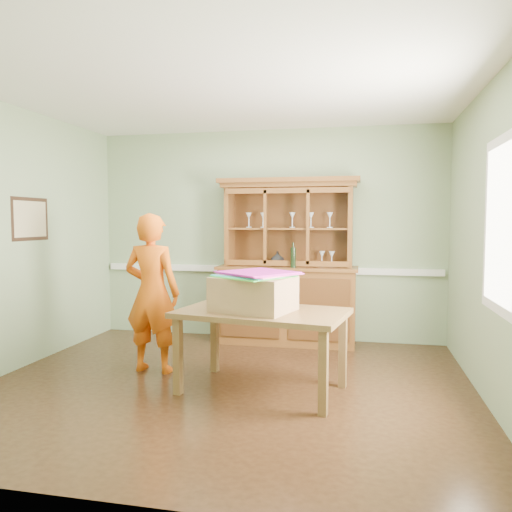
% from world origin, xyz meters
% --- Properties ---
extents(floor, '(4.50, 4.50, 0.00)m').
position_xyz_m(floor, '(0.00, 0.00, 0.00)').
color(floor, '#412715').
rests_on(floor, ground).
extents(ceiling, '(4.50, 4.50, 0.00)m').
position_xyz_m(ceiling, '(0.00, 0.00, 2.70)').
color(ceiling, white).
rests_on(ceiling, wall_back).
extents(wall_back, '(4.50, 0.00, 4.50)m').
position_xyz_m(wall_back, '(0.00, 2.00, 1.35)').
color(wall_back, '#8AA37A').
rests_on(wall_back, floor).
extents(wall_left, '(0.00, 4.00, 4.00)m').
position_xyz_m(wall_left, '(-2.25, 0.00, 1.35)').
color(wall_left, '#8AA37A').
rests_on(wall_left, floor).
extents(wall_right, '(0.00, 4.00, 4.00)m').
position_xyz_m(wall_right, '(2.25, 0.00, 1.35)').
color(wall_right, '#8AA37A').
rests_on(wall_right, floor).
extents(wall_front, '(4.50, 0.00, 4.50)m').
position_xyz_m(wall_front, '(0.00, -2.00, 1.35)').
color(wall_front, '#8AA37A').
rests_on(wall_front, floor).
extents(chair_rail, '(4.41, 0.05, 0.08)m').
position_xyz_m(chair_rail, '(0.00, 1.98, 0.90)').
color(chair_rail, white).
rests_on(chair_rail, wall_back).
extents(framed_map, '(0.03, 0.60, 0.46)m').
position_xyz_m(framed_map, '(-2.23, 0.30, 1.55)').
color(framed_map, '#301D13').
rests_on(framed_map, wall_left).
extents(window_panel, '(0.03, 0.96, 1.36)m').
position_xyz_m(window_panel, '(2.23, -0.30, 1.50)').
color(window_panel, white).
rests_on(window_panel, wall_right).
extents(china_hutch, '(1.75, 0.58, 2.06)m').
position_xyz_m(china_hutch, '(0.31, 1.77, 0.72)').
color(china_hutch, brown).
rests_on(china_hutch, floor).
extents(dining_table, '(1.59, 1.12, 0.73)m').
position_xyz_m(dining_table, '(0.35, -0.07, 0.65)').
color(dining_table, brown).
rests_on(dining_table, floor).
extents(cardboard_box, '(0.77, 0.68, 0.31)m').
position_xyz_m(cardboard_box, '(0.28, -0.10, 0.89)').
color(cardboard_box, '#A57A55').
rests_on(cardboard_box, dining_table).
extents(kite_stack, '(0.77, 0.77, 0.04)m').
position_xyz_m(kite_stack, '(0.31, -0.09, 1.06)').
color(kite_stack, green).
rests_on(kite_stack, cardboard_box).
extents(person, '(0.61, 0.42, 1.61)m').
position_xyz_m(person, '(-0.86, 0.28, 0.80)').
color(person, '#E75C0E').
rests_on(person, floor).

